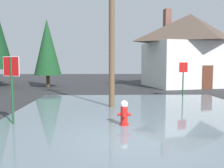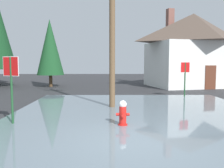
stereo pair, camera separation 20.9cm
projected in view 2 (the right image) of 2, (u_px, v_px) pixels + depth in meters
ground_plane at (136, 144)px, 6.91m from camera, size 80.00×80.00×0.10m
flood_puddle at (140, 115)px, 10.34m from camera, size 10.98×11.99×0.08m
stop_sign_near at (11, 77)px, 8.60m from camera, size 0.65×0.28×2.47m
fire_hydrant at (123, 114)px, 8.49m from camera, size 0.48×0.41×0.95m
utility_pole at (112, 24)px, 11.65m from camera, size 1.60×0.28×7.86m
stop_sign_far at (185, 73)px, 15.43m from camera, size 0.64×0.21×2.27m
house at (193, 49)px, 22.73m from camera, size 9.27×7.64×7.27m
pine_tree_mid_left at (50, 47)px, 22.19m from camera, size 2.45×2.45×6.14m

